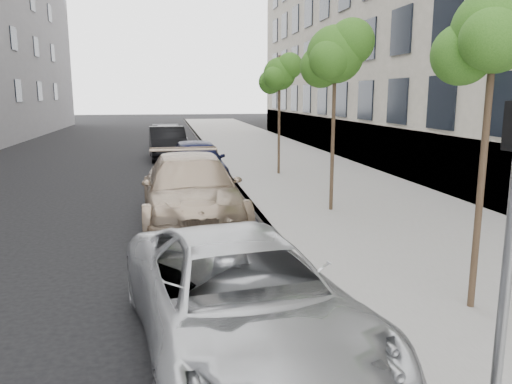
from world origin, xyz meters
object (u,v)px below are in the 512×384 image
object	(u,v)px
tree_mid	(336,54)
tree_near	(496,31)
sedan_rear	(169,137)
signal_pole	(512,225)
suv	(191,190)
minivan	(241,299)
sedan_blue	(197,161)
tree_far	(280,74)
sedan_black	(168,143)

from	to	relation	value
tree_mid	tree_near	bearing A→B (deg)	-90.00
tree_near	sedan_rear	distance (m)	25.46
signal_pole	suv	bearing A→B (deg)	95.93
suv	sedan_rear	xyz separation A→B (m)	(-0.42, 18.64, -0.17)
sedan_rear	minivan	bearing A→B (deg)	-92.90
minivan	sedan_blue	bearing A→B (deg)	80.94
sedan_rear	tree_far	bearing A→B (deg)	-74.64
sedan_blue	sedan_rear	size ratio (longest dim) A/B	0.99
signal_pole	minivan	size ratio (longest dim) A/B	0.59
tree_mid	sedan_blue	world-z (taller)	tree_mid
suv	sedan_black	bearing A→B (deg)	90.83
signal_pole	tree_mid	bearing A→B (deg)	71.52
signal_pole	sedan_blue	xyz separation A→B (m)	(-1.85, 14.77, -1.31)
tree_near	sedan_rear	size ratio (longest dim) A/B	0.98
signal_pole	minivan	distance (m)	3.23
tree_far	sedan_rear	distance (m)	13.05
signal_pole	tree_near	bearing A→B (deg)	50.78
tree_far	signal_pole	distance (m)	15.74
sedan_blue	minivan	bearing A→B (deg)	-93.44
signal_pole	sedan_black	xyz separation A→B (m)	(-2.89, 21.92, -1.31)
minivan	sedan_rear	distance (m)	25.42
sedan_black	minivan	bearing A→B (deg)	-91.11
suv	minivan	bearing A→B (deg)	-89.15
tree_far	sedan_blue	world-z (taller)	tree_far
tree_near	suv	xyz separation A→B (m)	(-3.85, 6.23, -3.23)
minivan	sedan_black	size ratio (longest dim) A/B	1.08
signal_pole	sedan_blue	distance (m)	14.94
tree_mid	suv	distance (m)	5.16
tree_far	suv	distance (m)	8.41
sedan_blue	sedan_rear	world-z (taller)	sedan_blue
sedan_rear	sedan_black	bearing A→B (deg)	-95.40
tree_mid	suv	xyz separation A→B (m)	(-3.85, -0.27, -3.41)
tree_far	minivan	size ratio (longest dim) A/B	0.87
tree_mid	suv	world-z (taller)	tree_mid
tree_mid	tree_far	size ratio (longest dim) A/B	1.07
tree_near	tree_mid	world-z (taller)	tree_mid
tree_near	sedan_blue	world-z (taller)	tree_near
tree_far	sedan_black	world-z (taller)	tree_far
signal_pole	sedan_blue	world-z (taller)	signal_pole
tree_far	signal_pole	xyz separation A→B (m)	(-1.48, -15.56, -1.90)
tree_near	minivan	world-z (taller)	tree_near
tree_far	tree_near	bearing A→B (deg)	-90.00
sedan_blue	sedan_rear	distance (m)	12.69
suv	sedan_black	distance (m)	13.15
sedan_blue	sedan_black	distance (m)	7.23
tree_far	minivan	distance (m)	14.39
tree_near	suv	size ratio (longest dim) A/B	0.79
sedan_blue	sedan_black	bearing A→B (deg)	95.99
tree_far	sedan_rear	size ratio (longest dim) A/B	0.97
tree_far	sedan_blue	xyz separation A→B (m)	(-3.33, -0.79, -3.21)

